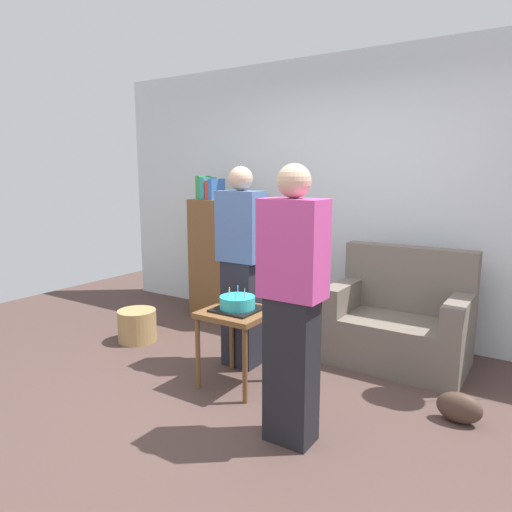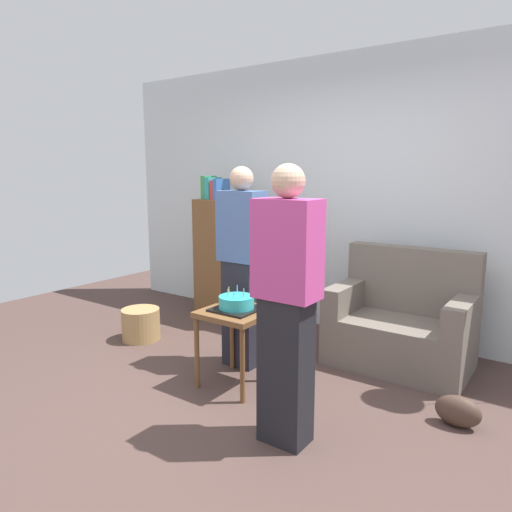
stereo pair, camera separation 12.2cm
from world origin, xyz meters
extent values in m
plane|color=#4C3833|center=(0.00, 0.00, 0.00)|extent=(8.00, 8.00, 0.00)
cube|color=silver|center=(0.00, 2.05, 1.35)|extent=(6.00, 0.10, 2.70)
cube|color=#6B6056|center=(0.61, 1.42, 0.20)|extent=(1.10, 0.70, 0.40)
cube|color=#6B6056|center=(0.61, 1.69, 0.68)|extent=(1.10, 0.16, 0.56)
cube|color=#6B6056|center=(0.14, 1.42, 0.52)|extent=(0.16, 0.70, 0.24)
cube|color=#6B6056|center=(1.08, 1.42, 0.52)|extent=(0.16, 0.70, 0.24)
cube|color=brown|center=(-1.29, 1.63, 0.65)|extent=(0.80, 0.36, 1.30)
cube|color=#38934C|center=(-1.60, 1.63, 1.42)|extent=(0.06, 0.20, 0.25)
cube|color=teal|center=(-1.54, 1.63, 1.42)|extent=(0.06, 0.22, 0.23)
cube|color=red|center=(-1.47, 1.63, 1.40)|extent=(0.05, 0.22, 0.20)
cube|color=#3366B7|center=(-1.42, 1.63, 1.41)|extent=(0.05, 0.24, 0.22)
cube|color=brown|center=(-0.27, 0.38, 0.56)|extent=(0.48, 0.48, 0.04)
cylinder|color=brown|center=(-0.48, 0.17, 0.27)|extent=(0.04, 0.04, 0.54)
cylinder|color=brown|center=(-0.06, 0.17, 0.27)|extent=(0.04, 0.04, 0.54)
cylinder|color=brown|center=(-0.48, 0.59, 0.27)|extent=(0.04, 0.04, 0.54)
cylinder|color=brown|center=(-0.06, 0.59, 0.27)|extent=(0.04, 0.04, 0.54)
cube|color=black|center=(-0.27, 0.38, 0.59)|extent=(0.32, 0.32, 0.02)
cylinder|color=#2DB2B7|center=(-0.27, 0.38, 0.64)|extent=(0.26, 0.26, 0.09)
cylinder|color=#EA668C|center=(-0.20, 0.38, 0.71)|extent=(0.01, 0.01, 0.05)
cylinder|color=#66B2E5|center=(-0.24, 0.43, 0.71)|extent=(0.01, 0.01, 0.05)
cylinder|color=#66B2E5|center=(-0.31, 0.45, 0.72)|extent=(0.01, 0.01, 0.06)
cylinder|color=#F2CC4C|center=(-0.34, 0.38, 0.72)|extent=(0.01, 0.01, 0.06)
cylinder|color=#66B2E5|center=(-0.30, 0.32, 0.72)|extent=(0.01, 0.01, 0.06)
cylinder|color=#66B2E5|center=(-0.23, 0.30, 0.71)|extent=(0.01, 0.01, 0.05)
cube|color=#23232D|center=(-0.46, 0.71, 0.44)|extent=(0.28, 0.20, 0.88)
cube|color=#4C6BA3|center=(-0.46, 0.71, 1.16)|extent=(0.36, 0.22, 0.56)
sphere|color=#D1A889|center=(-0.46, 0.71, 1.53)|extent=(0.19, 0.19, 0.19)
cube|color=black|center=(0.42, -0.05, 0.44)|extent=(0.28, 0.20, 0.88)
cube|color=#C6428E|center=(0.42, -0.05, 1.16)|extent=(0.36, 0.22, 0.56)
sphere|color=#D1A889|center=(0.42, -0.05, 1.53)|extent=(0.19, 0.19, 0.19)
cylinder|color=#A88451|center=(-1.61, 0.62, 0.15)|extent=(0.36, 0.36, 0.30)
ellipsoid|color=#473328|center=(1.23, 0.71, 0.10)|extent=(0.28, 0.14, 0.20)
camera|label=1|loc=(1.66, -2.31, 1.58)|focal=32.72mm
camera|label=2|loc=(1.76, -2.24, 1.58)|focal=32.72mm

